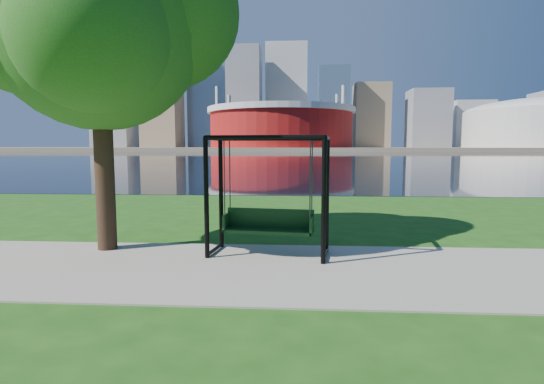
{
  "coord_description": "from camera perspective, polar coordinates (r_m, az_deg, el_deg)",
  "views": [
    {
      "loc": [
        0.48,
        -8.5,
        2.38
      ],
      "look_at": [
        -0.06,
        0.0,
        1.47
      ],
      "focal_mm": 28.0,
      "sensor_mm": 36.0,
      "label": 1
    }
  ],
  "objects": [
    {
      "name": "swing",
      "position": [
        9.19,
        -0.45,
        -0.87
      ],
      "size": [
        2.67,
        1.41,
        2.62
      ],
      "rotation": [
        0.0,
        0.0,
        -0.12
      ],
      "color": "black",
      "rests_on": "ground"
    },
    {
      "name": "park_tree",
      "position": [
        10.82,
        -22.48,
        20.95
      ],
      "size": [
        6.07,
        5.48,
        7.54
      ],
      "color": "black",
      "rests_on": "ground"
    },
    {
      "name": "stadium",
      "position": [
        244.01,
        1.25,
        8.87
      ],
      "size": [
        83.0,
        83.0,
        32.0
      ],
      "color": "maroon",
      "rests_on": "far_bank"
    },
    {
      "name": "skyline",
      "position": [
        329.63,
        2.92,
        11.92
      ],
      "size": [
        392.0,
        66.0,
        96.5
      ],
      "color": "gray",
      "rests_on": "far_bank"
    },
    {
      "name": "river",
      "position": [
        110.53,
        3.46,
        4.85
      ],
      "size": [
        900.0,
        180.0,
        0.02
      ],
      "primitive_type": "cube",
      "color": "black",
      "rests_on": "ground"
    },
    {
      "name": "far_bank",
      "position": [
        314.5,
        3.63,
        5.83
      ],
      "size": [
        900.0,
        228.0,
        2.0
      ],
      "primitive_type": "cube",
      "color": "#937F60",
      "rests_on": "ground"
    },
    {
      "name": "ground",
      "position": [
        8.84,
        0.42,
        -9.53
      ],
      "size": [
        900.0,
        900.0,
        0.0
      ],
      "primitive_type": "plane",
      "color": "#1E5114",
      "rests_on": "ground"
    },
    {
      "name": "path",
      "position": [
        8.36,
        0.23,
        -10.36
      ],
      "size": [
        120.0,
        4.0,
        0.03
      ],
      "primitive_type": "cube",
      "color": "#9E937F",
      "rests_on": "ground"
    }
  ]
}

